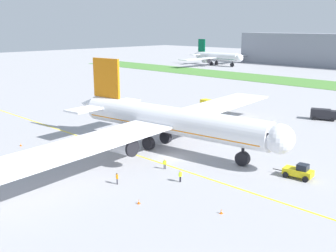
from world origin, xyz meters
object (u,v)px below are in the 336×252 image
Objects in this scene: traffic_cone_starboard_wing at (221,211)px; parked_airliner_far_left at (217,57)px; ground_crew_wingwalker_starboard at (165,163)px; ground_crew_wingwalker_port at (117,177)px; traffic_cone_near_nose at (21,145)px; airliner_foreground at (168,120)px; ground_crew_marshaller_front at (180,175)px; pushback_tug at (299,171)px; service_truck_fuel_bowser at (324,114)px; service_truck_baggage_loader at (210,104)px; traffic_cone_port_wing at (139,202)px.

parked_airliner_far_left is at bearing 128.01° from traffic_cone_starboard_wing.
ground_crew_wingwalker_starboard is 2.83× the size of traffic_cone_starboard_wing.
ground_crew_wingwalker_port reaches higher than traffic_cone_near_nose.
airliner_foreground reaches higher than ground_crew_marshaller_front.
ground_crew_wingwalker_starboard is 0.03× the size of parked_airliner_far_left.
parked_airliner_far_left is (-117.50, 150.37, 4.67)m from traffic_cone_starboard_wing.
airliner_foreground is 25.01m from pushback_tug.
ground_crew_wingwalker_port is at bearing -93.16° from service_truck_fuel_bowser.
ground_crew_wingwalker_starboard is 176.29m from parked_airliner_far_left.
ground_crew_marshaller_front is 11.26m from traffic_cone_starboard_wing.
traffic_cone_near_nose is 52.27m from service_truck_baggage_loader.
ground_crew_wingwalker_starboard is (-5.47, 2.28, -0.05)m from ground_crew_marshaller_front.
pushback_tug is (24.45, 2.99, -4.33)m from airliner_foreground.
service_truck_baggage_loader is (3.72, 52.12, 1.15)m from traffic_cone_near_nose.
ground_crew_wingwalker_starboard is at bearing 158.39° from traffic_cone_starboard_wing.
ground_crew_wingwalker_starboard is 51.48m from service_truck_fuel_bowser.
traffic_cone_starboard_wing is 0.09× the size of service_truck_fuel_bowser.
traffic_cone_near_nose is 0.01× the size of parked_airliner_far_left.
airliner_foreground reaches higher than service_truck_fuel_bowser.
airliner_foreground is 129.06× the size of traffic_cone_near_nose.
service_truck_fuel_bowser is 139.68m from parked_airliner_far_left.
traffic_cone_starboard_wing is 59.18m from service_truck_fuel_bowser.
ground_crew_wingwalker_starboard is at bearing -59.58° from service_truck_baggage_loader.
traffic_cone_near_nose is 0.09× the size of service_truck_fuel_bowser.
ground_crew_wingwalker_starboard is (-17.02, -11.20, -0.04)m from pushback_tug.
service_truck_fuel_bowser is at bearing 93.49° from traffic_cone_port_wing.
ground_crew_wingwalker_port is (7.00, -17.45, -4.34)m from airliner_foreground.
ground_crew_wingwalker_port is at bearing -130.28° from ground_crew_marshaller_front.
airliner_foreground reaches higher than pushback_tug.
ground_crew_wingwalker_port is 2.93× the size of traffic_cone_starboard_wing.
parked_airliner_far_left reaches higher than traffic_cone_starboard_wing.
pushback_tug is at bearing 49.40° from ground_crew_marshaller_front.
traffic_cone_near_nose is 1.00× the size of traffic_cone_starboard_wing.
ground_crew_wingwalker_port is 0.03× the size of parked_airliner_far_left.
ground_crew_marshaller_front is at bearing -130.60° from pushback_tug.
traffic_cone_starboard_wing is at bearing -77.27° from service_truck_fuel_bowser.
ground_crew_wingwalker_starboard is 30.16m from traffic_cone_near_nose.
traffic_cone_port_wing is 62.98m from service_truck_fuel_bowser.
service_truck_baggage_loader reaches higher than traffic_cone_starboard_wing.
ground_crew_wingwalker_starboard is 0.26× the size of service_truck_fuel_bowser.
parked_airliner_far_left reaches higher than pushback_tug.
parked_airliner_far_left reaches higher than service_truck_baggage_loader.
pushback_tug is 3.61× the size of ground_crew_wingwalker_port.
pushback_tug is 10.59× the size of traffic_cone_near_nose.
ground_crew_wingwalker_port is 7.55m from traffic_cone_port_wing.
service_truck_baggage_loader is at bearing 120.44° from traffic_cone_port_wing.
pushback_tug reaches higher than traffic_cone_near_nose.
ground_crew_marshaller_front is 0.27× the size of service_truck_fuel_bowser.
airliner_foreground is 19.29m from ground_crew_wingwalker_port.
pushback_tug is at bearing -36.48° from service_truck_baggage_loader.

